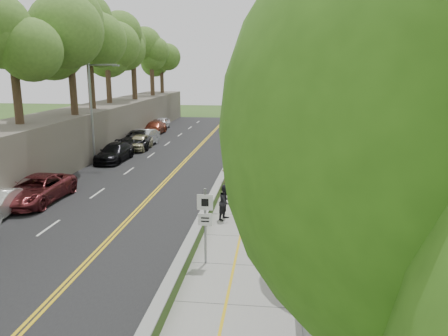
{
  "coord_description": "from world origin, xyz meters",
  "views": [
    {
      "loc": [
        3.65,
        -18.95,
        7.72
      ],
      "look_at": [
        0.5,
        8.0,
        1.4
      ],
      "focal_mm": 35.0,
      "sensor_mm": 36.0,
      "label": 1
    }
  ],
  "objects_px": {
    "signpost": "(205,218)",
    "car_2": "(37,189)",
    "concrete_block": "(285,209)",
    "person_far": "(265,141)",
    "construction_barrel": "(281,141)",
    "painter_0": "(237,180)",
    "streetlight": "(94,107)"
  },
  "relations": [
    {
      "from": "signpost",
      "to": "concrete_block",
      "type": "relative_size",
      "value": 2.56
    },
    {
      "from": "car_2",
      "to": "painter_0",
      "type": "bearing_deg",
      "value": 14.39
    },
    {
      "from": "concrete_block",
      "to": "painter_0",
      "type": "height_order",
      "value": "painter_0"
    },
    {
      "from": "streetlight",
      "to": "painter_0",
      "type": "xyz_separation_m",
      "value": [
        11.91,
        -7.49,
        -3.64
      ]
    },
    {
      "from": "signpost",
      "to": "painter_0",
      "type": "height_order",
      "value": "signpost"
    },
    {
      "from": "streetlight",
      "to": "car_2",
      "type": "distance_m",
      "value": 10.84
    },
    {
      "from": "painter_0",
      "to": "person_far",
      "type": "bearing_deg",
      "value": 16.13
    },
    {
      "from": "construction_barrel",
      "to": "person_far",
      "type": "height_order",
      "value": "person_far"
    },
    {
      "from": "streetlight",
      "to": "concrete_block",
      "type": "bearing_deg",
      "value": -36.69
    },
    {
      "from": "concrete_block",
      "to": "construction_barrel",
      "type": "bearing_deg",
      "value": 90.0
    },
    {
      "from": "car_2",
      "to": "person_far",
      "type": "relative_size",
      "value": 3.16
    },
    {
      "from": "concrete_block",
      "to": "car_2",
      "type": "relative_size",
      "value": 0.22
    },
    {
      "from": "signpost",
      "to": "painter_0",
      "type": "relative_size",
      "value": 1.63
    },
    {
      "from": "concrete_block",
      "to": "person_far",
      "type": "xyz_separation_m",
      "value": [
        -1.5,
        18.83,
        0.47
      ]
    },
    {
      "from": "streetlight",
      "to": "signpost",
      "type": "height_order",
      "value": "streetlight"
    },
    {
      "from": "car_2",
      "to": "signpost",
      "type": "bearing_deg",
      "value": -30.88
    },
    {
      "from": "signpost",
      "to": "painter_0",
      "type": "distance_m",
      "value": 9.58
    },
    {
      "from": "streetlight",
      "to": "car_2",
      "type": "xyz_separation_m",
      "value": [
        0.57,
        -10.13,
        -3.83
      ]
    },
    {
      "from": "concrete_block",
      "to": "person_far",
      "type": "relative_size",
      "value": 0.69
    },
    {
      "from": "construction_barrel",
      "to": "concrete_block",
      "type": "bearing_deg",
      "value": -90.0
    },
    {
      "from": "person_far",
      "to": "streetlight",
      "type": "bearing_deg",
      "value": 8.1
    },
    {
      "from": "concrete_block",
      "to": "car_2",
      "type": "bearing_deg",
      "value": 176.49
    },
    {
      "from": "construction_barrel",
      "to": "concrete_block",
      "type": "xyz_separation_m",
      "value": [
        0.0,
        -21.08,
        -0.04
      ]
    },
    {
      "from": "person_far",
      "to": "construction_barrel",
      "type": "bearing_deg",
      "value": -146.12
    },
    {
      "from": "concrete_block",
      "to": "signpost",
      "type": "bearing_deg",
      "value": -118.38
    },
    {
      "from": "signpost",
      "to": "car_2",
      "type": "xyz_separation_m",
      "value": [
        -10.94,
        6.89,
        -1.15
      ]
    },
    {
      "from": "construction_barrel",
      "to": "person_far",
      "type": "xyz_separation_m",
      "value": [
        -1.5,
        -2.25,
        0.43
      ]
    },
    {
      "from": "concrete_block",
      "to": "car_2",
      "type": "distance_m",
      "value": 14.23
    },
    {
      "from": "construction_barrel",
      "to": "painter_0",
      "type": "height_order",
      "value": "painter_0"
    },
    {
      "from": "construction_barrel",
      "to": "streetlight",
      "type": "bearing_deg",
      "value": -145.68
    },
    {
      "from": "concrete_block",
      "to": "painter_0",
      "type": "relative_size",
      "value": 0.64
    },
    {
      "from": "construction_barrel",
      "to": "painter_0",
      "type": "xyz_separation_m",
      "value": [
        -2.85,
        -17.57,
        0.5
      ]
    }
  ]
}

